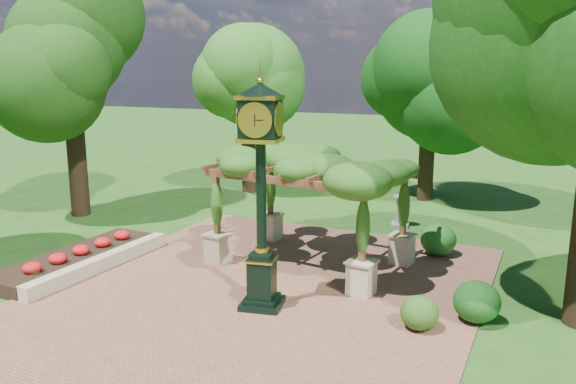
% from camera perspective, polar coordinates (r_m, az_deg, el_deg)
% --- Properties ---
extents(ground, '(120.00, 120.00, 0.00)m').
position_cam_1_polar(ground, '(13.01, -4.87, -11.62)').
color(ground, '#1E4714').
rests_on(ground, ground).
extents(brick_plaza, '(10.00, 12.00, 0.04)m').
position_cam_1_polar(brick_plaza, '(13.80, -2.74, -10.07)').
color(brick_plaza, brown).
rests_on(brick_plaza, ground).
extents(border_wall, '(0.35, 5.00, 0.40)m').
position_cam_1_polar(border_wall, '(15.97, -18.43, -6.90)').
color(border_wall, '#C6B793').
rests_on(border_wall, ground).
extents(flower_bed, '(1.50, 5.00, 0.36)m').
position_cam_1_polar(flower_bed, '(16.59, -20.69, -6.43)').
color(flower_bed, red).
rests_on(flower_bed, ground).
extents(pedestal_clock, '(1.19, 1.19, 5.07)m').
position_cam_1_polar(pedestal_clock, '(12.08, -2.77, 1.64)').
color(pedestal_clock, black).
rests_on(pedestal_clock, brick_plaza).
extents(pergola, '(5.40, 3.74, 3.19)m').
position_cam_1_polar(pergola, '(15.08, 2.26, 2.14)').
color(pergola, '#C6BC93').
rests_on(pergola, brick_plaza).
extents(sundial, '(0.69, 0.69, 1.07)m').
position_cam_1_polar(sundial, '(19.79, 11.35, -2.09)').
color(sundial, gray).
rests_on(sundial, ground).
extents(shrub_front, '(0.98, 0.98, 0.71)m').
position_cam_1_polar(shrub_front, '(12.04, 13.20, -11.86)').
color(shrub_front, '#254E16').
rests_on(shrub_front, brick_plaza).
extents(shrub_mid, '(1.05, 1.05, 0.89)m').
position_cam_1_polar(shrub_mid, '(12.67, 18.63, -10.51)').
color(shrub_mid, '#174A15').
rests_on(shrub_mid, brick_plaza).
extents(shrub_back, '(1.14, 1.14, 0.92)m').
position_cam_1_polar(shrub_back, '(16.79, 15.03, -4.69)').
color(shrub_back, '#205F1B').
rests_on(shrub_back, brick_plaza).
extents(tree_west_near, '(3.96, 3.96, 8.86)m').
position_cam_1_polar(tree_west_near, '(21.88, -21.42, 13.45)').
color(tree_west_near, black).
rests_on(tree_west_near, ground).
extents(tree_west_far, '(3.98, 3.98, 7.52)m').
position_cam_1_polar(tree_west_far, '(24.75, -4.13, 11.85)').
color(tree_west_far, '#302213').
rests_on(tree_west_far, ground).
extents(tree_north, '(4.05, 4.05, 6.45)m').
position_cam_1_polar(tree_north, '(23.71, 14.21, 9.75)').
color(tree_north, '#2F2113').
rests_on(tree_north, ground).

